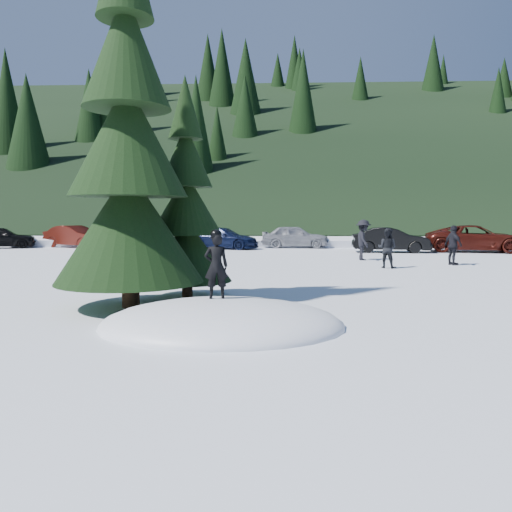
{
  "coord_description": "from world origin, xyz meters",
  "views": [
    {
      "loc": [
        0.96,
        -8.92,
        2.01
      ],
      "look_at": [
        0.53,
        2.3,
        1.1
      ],
      "focal_mm": 35.0,
      "sensor_mm": 36.0,
      "label": 1
    }
  ],
  "objects_px": {
    "child_skier": "(216,266)",
    "car_4": "(295,236)",
    "car_2": "(141,239)",
    "car_5": "(391,240)",
    "car_1": "(75,236)",
    "car_3": "(223,238)",
    "spruce_short": "(186,212)",
    "adult_2": "(363,240)",
    "spruce_tall": "(128,154)",
    "adult_1": "(453,245)",
    "adult_0": "(387,248)",
    "car_0": "(0,237)",
    "car_6": "(476,239)"
  },
  "relations": [
    {
      "from": "child_skier",
      "to": "car_4",
      "type": "distance_m",
      "value": 22.16
    },
    {
      "from": "child_skier",
      "to": "car_2",
      "type": "height_order",
      "value": "child_skier"
    },
    {
      "from": "car_5",
      "to": "car_1",
      "type": "bearing_deg",
      "value": 84.43
    },
    {
      "from": "car_3",
      "to": "car_5",
      "type": "xyz_separation_m",
      "value": [
        9.49,
        -2.55,
        0.04
      ]
    },
    {
      "from": "spruce_short",
      "to": "car_1",
      "type": "bearing_deg",
      "value": 118.97
    },
    {
      "from": "adult_2",
      "to": "car_1",
      "type": "relative_size",
      "value": 0.44
    },
    {
      "from": "spruce_short",
      "to": "car_1",
      "type": "relative_size",
      "value": 1.28
    },
    {
      "from": "spruce_tall",
      "to": "adult_1",
      "type": "xyz_separation_m",
      "value": [
        10.39,
        9.75,
        -2.51
      ]
    },
    {
      "from": "adult_0",
      "to": "car_3",
      "type": "bearing_deg",
      "value": -24.99
    },
    {
      "from": "spruce_short",
      "to": "car_5",
      "type": "xyz_separation_m",
      "value": [
        8.48,
        15.36,
        -1.42
      ]
    },
    {
      "from": "car_0",
      "to": "car_6",
      "type": "xyz_separation_m",
      "value": [
        27.99,
        -2.03,
        0.06
      ]
    },
    {
      "from": "adult_0",
      "to": "car_5",
      "type": "distance_m",
      "value": 8.5
    },
    {
      "from": "adult_1",
      "to": "car_5",
      "type": "relative_size",
      "value": 0.39
    },
    {
      "from": "adult_2",
      "to": "car_6",
      "type": "height_order",
      "value": "adult_2"
    },
    {
      "from": "child_skier",
      "to": "car_5",
      "type": "xyz_separation_m",
      "value": [
        7.4,
        18.34,
        -0.4
      ]
    },
    {
      "from": "adult_0",
      "to": "car_4",
      "type": "distance_m",
      "value": 12.33
    },
    {
      "from": "car_1",
      "to": "spruce_short",
      "type": "bearing_deg",
      "value": -127.84
    },
    {
      "from": "car_2",
      "to": "car_4",
      "type": "bearing_deg",
      "value": -91.35
    },
    {
      "from": "spruce_short",
      "to": "car_0",
      "type": "xyz_separation_m",
      "value": [
        -14.73,
        17.87,
        -1.42
      ]
    },
    {
      "from": "spruce_tall",
      "to": "spruce_short",
      "type": "distance_m",
      "value": 2.11
    },
    {
      "from": "car_2",
      "to": "car_3",
      "type": "height_order",
      "value": "car_3"
    },
    {
      "from": "adult_0",
      "to": "adult_1",
      "type": "xyz_separation_m",
      "value": [
        2.93,
        1.25,
        0.04
      ]
    },
    {
      "from": "child_skier",
      "to": "car_6",
      "type": "height_order",
      "value": "child_skier"
    },
    {
      "from": "car_2",
      "to": "car_3",
      "type": "relative_size",
      "value": 1.02
    },
    {
      "from": "adult_1",
      "to": "car_2",
      "type": "height_order",
      "value": "adult_1"
    },
    {
      "from": "car_4",
      "to": "car_6",
      "type": "xyz_separation_m",
      "value": [
        9.86,
        -3.21,
        0.03
      ]
    },
    {
      "from": "adult_0",
      "to": "car_2",
      "type": "bearing_deg",
      "value": -9.0
    },
    {
      "from": "adult_0",
      "to": "car_6",
      "type": "height_order",
      "value": "adult_0"
    },
    {
      "from": "spruce_tall",
      "to": "adult_2",
      "type": "relative_size",
      "value": 4.7
    },
    {
      "from": "spruce_short",
      "to": "child_skier",
      "type": "distance_m",
      "value": 3.33
    },
    {
      "from": "car_2",
      "to": "car_5",
      "type": "bearing_deg",
      "value": -110.18
    },
    {
      "from": "car_4",
      "to": "adult_0",
      "type": "bearing_deg",
      "value": -160.77
    },
    {
      "from": "adult_0",
      "to": "spruce_tall",
      "type": "bearing_deg",
      "value": 79.1
    },
    {
      "from": "spruce_tall",
      "to": "car_6",
      "type": "height_order",
      "value": "spruce_tall"
    },
    {
      "from": "car_1",
      "to": "car_3",
      "type": "bearing_deg",
      "value": -72.79
    },
    {
      "from": "adult_0",
      "to": "adult_1",
      "type": "relative_size",
      "value": 0.94
    },
    {
      "from": "child_skier",
      "to": "spruce_tall",
      "type": "bearing_deg",
      "value": -46.87
    },
    {
      "from": "car_1",
      "to": "car_3",
      "type": "relative_size",
      "value": 0.95
    },
    {
      "from": "spruce_short",
      "to": "adult_2",
      "type": "height_order",
      "value": "spruce_short"
    },
    {
      "from": "spruce_tall",
      "to": "car_3",
      "type": "relative_size",
      "value": 1.94
    },
    {
      "from": "child_skier",
      "to": "car_1",
      "type": "height_order",
      "value": "child_skier"
    },
    {
      "from": "car_0",
      "to": "car_4",
      "type": "distance_m",
      "value": 18.17
    },
    {
      "from": "child_skier",
      "to": "car_2",
      "type": "xyz_separation_m",
      "value": [
        -6.88,
        20.14,
        -0.45
      ]
    },
    {
      "from": "spruce_tall",
      "to": "adult_0",
      "type": "xyz_separation_m",
      "value": [
        7.46,
        8.51,
        -2.55
      ]
    },
    {
      "from": "adult_0",
      "to": "car_4",
      "type": "bearing_deg",
      "value": -45.32
    },
    {
      "from": "car_4",
      "to": "car_3",
      "type": "bearing_deg",
      "value": 109.49
    },
    {
      "from": "car_4",
      "to": "spruce_short",
      "type": "bearing_deg",
      "value": 174.77
    },
    {
      "from": "adult_0",
      "to": "car_4",
      "type": "height_order",
      "value": "adult_0"
    },
    {
      "from": "spruce_tall",
      "to": "adult_2",
      "type": "xyz_separation_m",
      "value": [
        7.14,
        11.92,
        -2.4
      ]
    },
    {
      "from": "adult_1",
      "to": "car_1",
      "type": "relative_size",
      "value": 0.39
    }
  ]
}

